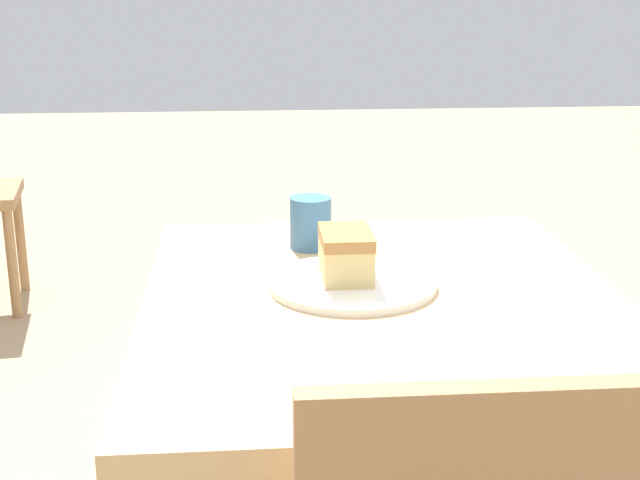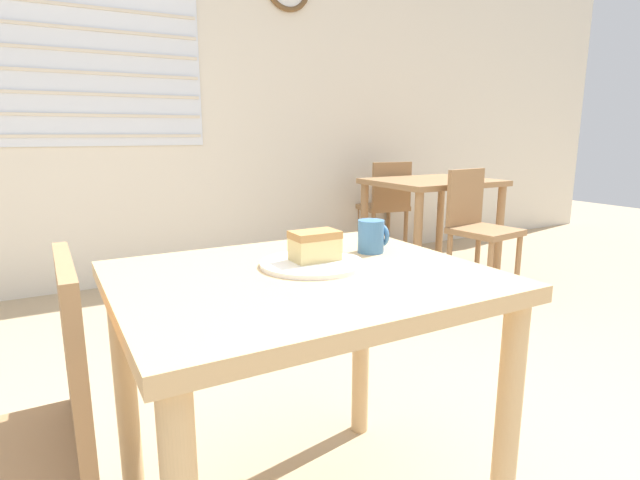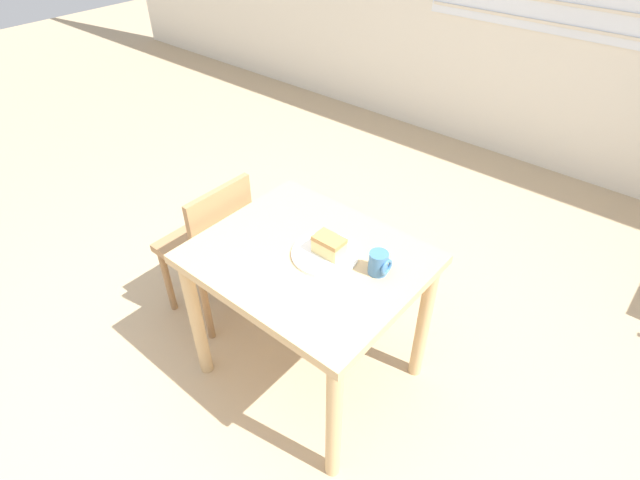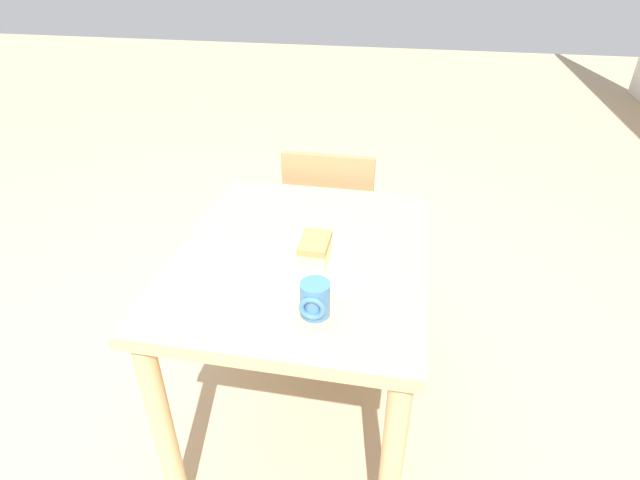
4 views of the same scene
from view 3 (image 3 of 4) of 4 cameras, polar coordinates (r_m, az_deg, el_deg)
ground_plane at (r=2.39m, az=-6.88°, el=-19.60°), size 14.00×14.00×0.00m
dining_table_near at (r=2.06m, az=-1.28°, el=-4.33°), size 0.89×0.74×0.73m
chair_near_window at (r=2.52m, az=-12.33°, el=-0.56°), size 0.38×0.38×0.83m
plate at (r=1.98m, az=0.59°, el=-1.59°), size 0.27×0.27×0.01m
cake_slice at (r=1.95m, az=1.06°, el=-0.61°), size 0.12×0.08×0.08m
coffee_mug at (r=1.89m, az=6.77°, el=-2.66°), size 0.08×0.08×0.09m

